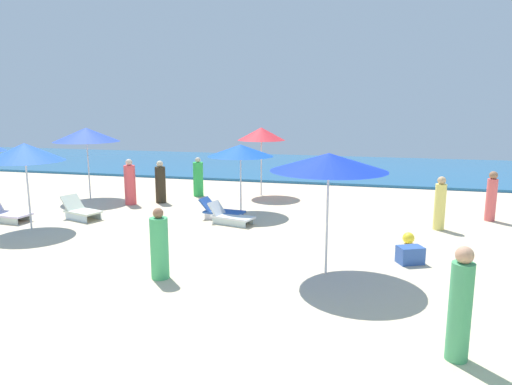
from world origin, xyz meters
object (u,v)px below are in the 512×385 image
lounge_chair_4_0 (81,210)px  umbrella_5 (241,150)px  umbrella_2 (86,135)px  cooler_box_1 (410,255)px  umbrella_6 (261,134)px  beachgoer_2 (460,307)px  umbrella_4 (25,152)px  lounge_chair_4_1 (5,213)px  lounge_chair_5_1 (230,216)px  beachgoer_1 (440,205)px  lounge_chair_5_0 (221,211)px  umbrella_0 (329,162)px  beachgoer_5 (491,197)px  beachgoer_0 (198,178)px  beachgoer_3 (160,183)px  beach_ball_0 (408,238)px  beachgoer_4 (130,184)px  beachgoer_6 (159,246)px

lounge_chair_4_0 → umbrella_5: (4.66, 2.14, 1.82)m
umbrella_2 → cooler_box_1: 12.61m
umbrella_6 → beachgoer_2: umbrella_6 is taller
umbrella_4 → umbrella_5: umbrella_4 is taller
lounge_chair_4_1 → lounge_chair_5_1: (6.87, 1.46, -0.02)m
umbrella_4 → umbrella_6: (5.26, 6.70, 0.20)m
lounge_chair_5_1 → beachgoer_1: beachgoer_1 is taller
lounge_chair_4_0 → beachgoer_2: (10.23, -5.94, 0.53)m
cooler_box_1 → umbrella_5: bearing=117.7°
lounge_chair_5_0 → umbrella_6: size_ratio=0.54×
umbrella_0 → beachgoer_5: size_ratio=1.66×
umbrella_0 → beachgoer_1: 5.53m
lounge_chair_4_1 → lounge_chair_5_1: 7.02m
umbrella_2 → beachgoer_1: 12.65m
beachgoer_0 → beachgoer_3: 1.78m
umbrella_5 → cooler_box_1: umbrella_5 is taller
umbrella_0 → beach_ball_0: (1.85, 2.76, -2.26)m
lounge_chair_4_1 → lounge_chair_5_0: 6.71m
umbrella_0 → lounge_chair_4_0: 8.85m
beachgoer_4 → beachgoer_6: size_ratio=1.11×
lounge_chair_4_1 → umbrella_6: (6.69, 6.13, 2.20)m
lounge_chair_4_0 → umbrella_4: bearing=172.8°
umbrella_4 → cooler_box_1: umbrella_4 is taller
beachgoer_5 → beachgoer_6: (-7.78, -7.10, -0.06)m
umbrella_0 → lounge_chair_5_1: bearing=132.5°
lounge_chair_4_1 → umbrella_5: bearing=-63.0°
umbrella_6 → beachgoer_4: bearing=-145.1°
umbrella_2 → beachgoer_5: bearing=0.4°
umbrella_2 → cooler_box_1: size_ratio=4.90×
lounge_chair_4_0 → lounge_chair_4_1: size_ratio=0.94×
umbrella_0 → umbrella_6: 8.95m
umbrella_2 → beachgoer_5: umbrella_2 is taller
umbrella_0 → beachgoer_6: size_ratio=1.73×
beachgoer_0 → beachgoer_2: bearing=169.2°
umbrella_2 → beachgoer_3: size_ratio=1.74×
umbrella_0 → beachgoer_2: bearing=-53.8°
umbrella_0 → lounge_chair_5_0: 5.99m
beach_ball_0 → umbrella_5: bearing=155.8°
umbrella_0 → umbrella_5: 6.15m
beachgoer_6 → umbrella_5: bearing=131.6°
umbrella_5 → beachgoer_4: bearing=176.9°
umbrella_5 → lounge_chair_4_1: bearing=-156.2°
umbrella_4 → beachgoer_0: size_ratio=1.62×
umbrella_5 → beachgoer_3: 3.68m
umbrella_4 → cooler_box_1: size_ratio=4.51×
lounge_chair_4_1 → lounge_chair_5_1: lounge_chair_4_1 is taller
umbrella_5 → beachgoer_0: bearing=136.1°
lounge_chair_4_0 → beachgoer_4: bearing=8.0°
lounge_chair_4_1 → beachgoer_0: beachgoer_0 is taller
beachgoer_0 → lounge_chair_4_0: bearing=105.5°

